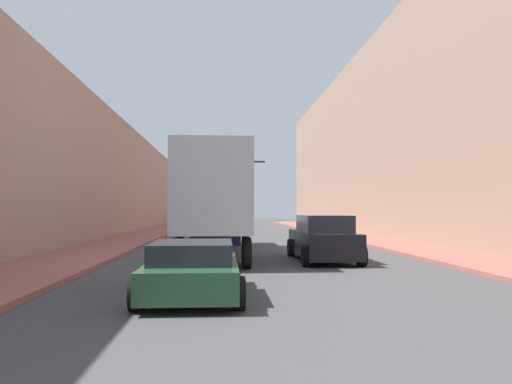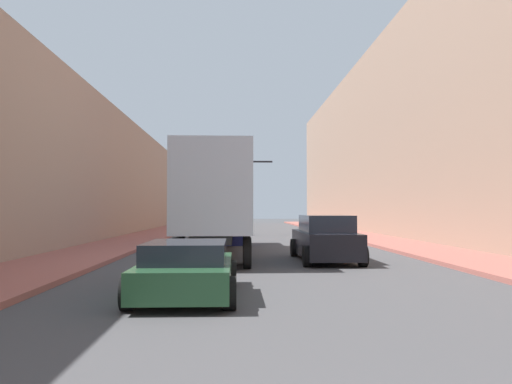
% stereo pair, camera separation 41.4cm
% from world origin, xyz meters
% --- Properties ---
extents(sidewalk_right, '(3.30, 80.00, 0.15)m').
position_xyz_m(sidewalk_right, '(7.29, 30.00, 0.07)').
color(sidewalk_right, '#9E564C').
rests_on(sidewalk_right, ground).
extents(sidewalk_left, '(3.30, 80.00, 0.15)m').
position_xyz_m(sidewalk_left, '(-7.29, 30.00, 0.07)').
color(sidewalk_left, '#9E564C').
rests_on(sidewalk_left, ground).
extents(building_right, '(6.00, 80.00, 14.30)m').
position_xyz_m(building_right, '(11.94, 30.00, 7.15)').
color(building_right, '#997A66').
rests_on(building_right, ground).
extents(building_left, '(6.00, 80.00, 8.49)m').
position_xyz_m(building_left, '(-11.94, 30.00, 4.25)').
color(building_left, '#997A66').
rests_on(building_left, ground).
extents(semi_truck, '(2.55, 13.53, 4.09)m').
position_xyz_m(semi_truck, '(-2.00, 20.15, 2.32)').
color(semi_truck, '#B2B7C1').
rests_on(semi_truck, ground).
extents(sedan_car, '(2.14, 4.21, 1.20)m').
position_xyz_m(sedan_car, '(-2.29, 9.57, 0.59)').
color(sedan_car, '#234C2D').
rests_on(sedan_car, ground).
extents(suv_car, '(2.11, 4.99, 1.68)m').
position_xyz_m(suv_car, '(2.04, 16.90, 0.80)').
color(suv_car, black).
rests_on(suv_car, ground).
extents(traffic_signal_gantry, '(7.03, 0.35, 5.72)m').
position_xyz_m(traffic_signal_gantry, '(-3.71, 35.34, 4.02)').
color(traffic_signal_gantry, black).
rests_on(traffic_signal_gantry, ground).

